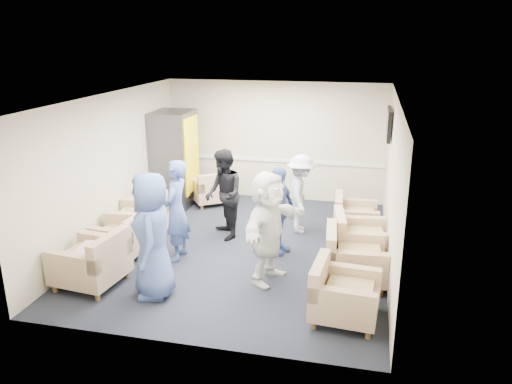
% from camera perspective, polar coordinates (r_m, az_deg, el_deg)
% --- Properties ---
extents(floor, '(6.00, 6.00, 0.00)m').
position_cam_1_polar(floor, '(9.07, -1.46, -6.41)').
color(floor, black).
rests_on(floor, ground).
extents(ceiling, '(6.00, 6.00, 0.00)m').
position_cam_1_polar(ceiling, '(8.34, -1.61, 10.78)').
color(ceiling, silver).
rests_on(ceiling, back_wall).
extents(back_wall, '(5.00, 0.02, 2.70)m').
position_cam_1_polar(back_wall, '(11.45, 2.20, 5.82)').
color(back_wall, beige).
rests_on(back_wall, floor).
extents(front_wall, '(5.00, 0.02, 2.70)m').
position_cam_1_polar(front_wall, '(5.91, -8.77, -5.98)').
color(front_wall, beige).
rests_on(front_wall, floor).
extents(left_wall, '(0.02, 6.00, 2.70)m').
position_cam_1_polar(left_wall, '(9.52, -16.29, 2.66)').
color(left_wall, beige).
rests_on(left_wall, floor).
extents(right_wall, '(0.02, 6.00, 2.70)m').
position_cam_1_polar(right_wall, '(8.37, 15.30, 0.71)').
color(right_wall, beige).
rests_on(right_wall, floor).
extents(chair_rail, '(4.98, 0.04, 0.06)m').
position_cam_1_polar(chair_rail, '(11.54, 2.15, 3.62)').
color(chair_rail, silver).
rests_on(chair_rail, back_wall).
extents(tv, '(0.10, 1.00, 0.58)m').
position_cam_1_polar(tv, '(9.96, 14.94, 7.53)').
color(tv, black).
rests_on(tv, right_wall).
extents(armchair_left_near, '(1.03, 1.03, 0.74)m').
position_cam_1_polar(armchair_left_near, '(8.04, -18.06, -7.75)').
color(armchair_left_near, tan).
rests_on(armchair_left_near, floor).
extents(armchair_left_mid, '(0.92, 0.92, 0.66)m').
position_cam_1_polar(armchair_left_mid, '(8.95, -14.73, -5.06)').
color(armchair_left_mid, tan).
rests_on(armchair_left_mid, floor).
extents(armchair_left_far, '(1.01, 1.01, 0.74)m').
position_cam_1_polar(armchair_left_far, '(9.50, -12.95, -3.34)').
color(armchair_left_far, tan).
rests_on(armchair_left_far, floor).
extents(armchair_right_near, '(0.94, 0.94, 0.69)m').
position_cam_1_polar(armchair_right_near, '(6.92, 9.67, -11.63)').
color(armchair_right_near, tan).
rests_on(armchair_right_near, floor).
extents(armchair_right_midnear, '(0.98, 0.98, 0.74)m').
position_cam_1_polar(armchair_right_midnear, '(7.90, 10.81, -7.64)').
color(armchair_right_midnear, tan).
rests_on(armchair_right_midnear, floor).
extents(armchair_right_midfar, '(1.02, 1.02, 0.72)m').
position_cam_1_polar(armchair_right_midfar, '(8.62, 11.52, -5.52)').
color(armchair_right_midfar, tan).
rests_on(armchair_right_midfar, floor).
extents(armchair_right_far, '(0.86, 0.86, 0.65)m').
position_cam_1_polar(armchair_right_far, '(9.73, 11.01, -2.97)').
color(armchair_right_far, tan).
rests_on(armchair_right_far, floor).
extents(armchair_corner, '(1.15, 1.15, 0.66)m').
position_cam_1_polar(armchair_corner, '(11.29, -5.05, 0.23)').
color(armchair_corner, tan).
rests_on(armchair_corner, floor).
extents(vending_machine, '(0.85, 1.00, 2.10)m').
position_cam_1_polar(vending_machine, '(11.21, -9.33, 3.79)').
color(vending_machine, '#4F5057').
rests_on(vending_machine, floor).
extents(backpack, '(0.31, 0.27, 0.46)m').
position_cam_1_polar(backpack, '(9.17, -12.62, -4.99)').
color(backpack, black).
rests_on(backpack, floor).
extents(pillow, '(0.46, 0.56, 0.15)m').
position_cam_1_polar(pillow, '(7.97, -18.26, -6.46)').
color(pillow, beige).
rests_on(pillow, armchair_left_near).
extents(person_front_left, '(0.86, 1.06, 1.87)m').
position_cam_1_polar(person_front_left, '(7.32, -11.78, -4.91)').
color(person_front_left, '#435CA1').
rests_on(person_front_left, floor).
extents(person_mid_left, '(0.43, 0.64, 1.74)m').
position_cam_1_polar(person_mid_left, '(8.46, -9.11, -2.11)').
color(person_mid_left, '#435CA1').
rests_on(person_mid_left, floor).
extents(person_back_left, '(0.97, 1.03, 1.70)m').
position_cam_1_polar(person_back_left, '(9.27, -3.71, -0.30)').
color(person_back_left, black).
rests_on(person_back_left, floor).
extents(person_back_right, '(0.70, 1.06, 1.53)m').
position_cam_1_polar(person_back_right, '(9.58, 5.18, -0.23)').
color(person_back_right, silver).
rests_on(person_back_right, floor).
extents(person_mid_right, '(0.72, 0.99, 1.56)m').
position_cam_1_polar(person_mid_right, '(8.62, 2.46, -2.13)').
color(person_mid_right, '#435CA1').
rests_on(person_mid_right, floor).
extents(person_front_right, '(0.99, 1.72, 1.77)m').
position_cam_1_polar(person_front_right, '(7.60, 1.42, -4.08)').
color(person_front_right, white).
rests_on(person_front_right, floor).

